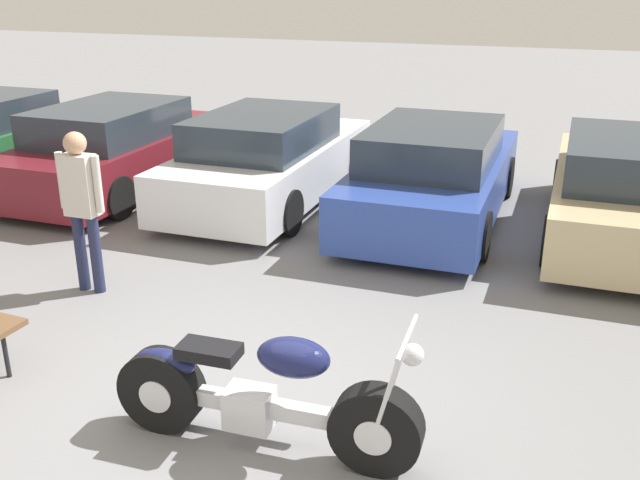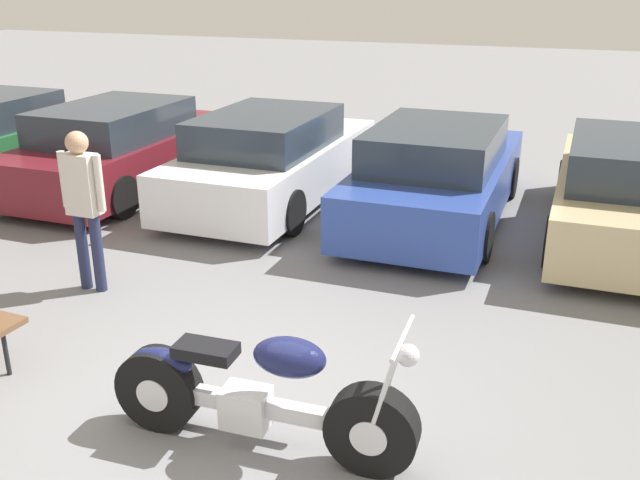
% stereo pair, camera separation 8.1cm
% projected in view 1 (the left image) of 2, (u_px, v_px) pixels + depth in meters
% --- Properties ---
extents(ground_plane, '(60.00, 60.00, 0.00)m').
position_uv_depth(ground_plane, '(225.00, 419.00, 5.47)').
color(ground_plane, slate).
extents(motorcycle, '(2.28, 0.62, 1.07)m').
position_uv_depth(motorcycle, '(261.00, 396.00, 5.02)').
color(motorcycle, black).
rests_on(motorcycle, ground_plane).
extents(parked_car_maroon, '(1.86, 4.41, 1.34)m').
position_uv_depth(parked_car_maroon, '(119.00, 149.00, 11.09)').
color(parked_car_maroon, maroon).
rests_on(parked_car_maroon, ground_plane).
extents(parked_car_white, '(1.86, 4.41, 1.34)m').
position_uv_depth(parked_car_white, '(269.00, 159.00, 10.49)').
color(parked_car_white, white).
rests_on(parked_car_white, ground_plane).
extents(parked_car_blue, '(1.86, 4.41, 1.34)m').
position_uv_depth(parked_car_blue, '(434.00, 175.00, 9.68)').
color(parked_car_blue, '#2D479E').
rests_on(parked_car_blue, ground_plane).
extents(parked_car_champagne, '(1.86, 4.41, 1.34)m').
position_uv_depth(parked_car_champagne, '(628.00, 191.00, 8.97)').
color(parked_car_champagne, '#C6B284').
rests_on(parked_car_champagne, ground_plane).
extents(person_standing, '(0.52, 0.23, 1.73)m').
position_uv_depth(person_standing, '(82.00, 199.00, 7.32)').
color(person_standing, '#232847').
rests_on(person_standing, ground_plane).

